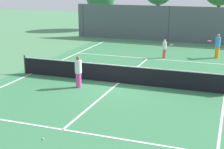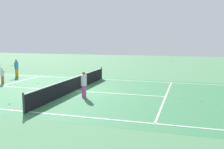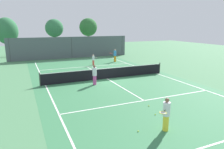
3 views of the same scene
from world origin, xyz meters
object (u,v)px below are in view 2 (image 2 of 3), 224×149
at_px(player_1, 16,68).
at_px(tennis_ball_1, 9,104).
at_px(tennis_ball_0, 202,101).
at_px(tennis_ball_3, 38,83).
at_px(ball_crate, 62,86).
at_px(player_2, 84,84).
at_px(player_0, 2,75).
at_px(tennis_ball_2, 181,98).

xyz_separation_m(player_1, tennis_ball_1, (-9.09, -6.34, -0.86)).
distance_m(tennis_ball_0, tennis_ball_3, 12.99).
bearing_deg(tennis_ball_0, ball_crate, 82.85).
bearing_deg(tennis_ball_1, player_2, -50.77).
bearing_deg(player_0, player_1, 19.93).
bearing_deg(tennis_ball_1, tennis_ball_0, -70.04).
height_order(tennis_ball_0, tennis_ball_1, same).
distance_m(player_0, tennis_ball_1, 7.55).
xyz_separation_m(player_1, tennis_ball_3, (-2.80, -4.13, -0.86)).
relative_size(player_0, tennis_ball_1, 20.26).
bearing_deg(ball_crate, player_2, -129.70).
bearing_deg(ball_crate, player_0, 85.12).
relative_size(player_2, tennis_ball_0, 25.10).
relative_size(ball_crate, tennis_ball_1, 6.45).
bearing_deg(tennis_ball_3, tennis_ball_0, -100.87).
height_order(player_1, player_2, player_1).
xyz_separation_m(player_2, tennis_ball_0, (1.04, -7.14, -0.81)).
relative_size(player_2, tennis_ball_2, 25.10).
relative_size(player_1, tennis_ball_1, 26.12).
xyz_separation_m(player_0, player_1, (3.52, 1.28, 0.19)).
xyz_separation_m(player_0, tennis_ball_2, (-1.34, -14.38, -0.66)).
bearing_deg(tennis_ball_2, ball_crate, 84.39).
xyz_separation_m(ball_crate, tennis_ball_1, (-5.07, 0.67, -0.15)).
bearing_deg(player_2, tennis_ball_2, -76.37).
bearing_deg(player_2, tennis_ball_1, 129.23).
relative_size(player_0, player_2, 0.81).
bearing_deg(player_0, player_2, -108.11).
relative_size(player_0, tennis_ball_3, 20.26).
relative_size(player_0, tennis_ball_0, 20.26).
distance_m(player_1, tennis_ball_2, 16.42).
height_order(player_2, tennis_ball_3, player_2).
height_order(tennis_ball_0, tennis_ball_2, same).
bearing_deg(player_1, tennis_ball_2, -107.25).
relative_size(player_1, tennis_ball_3, 26.12).
xyz_separation_m(player_1, tennis_ball_0, (-5.25, -16.89, -0.86)).
distance_m(ball_crate, tennis_ball_2, 8.70).
distance_m(tennis_ball_0, tennis_ball_1, 11.23).
relative_size(tennis_ball_0, tennis_ball_2, 1.00).
distance_m(tennis_ball_2, tennis_ball_3, 11.71).
distance_m(player_2, tennis_ball_3, 6.67).
xyz_separation_m(player_1, tennis_ball_2, (-4.86, -15.66, -0.86)).
relative_size(tennis_ball_0, tennis_ball_3, 1.00).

